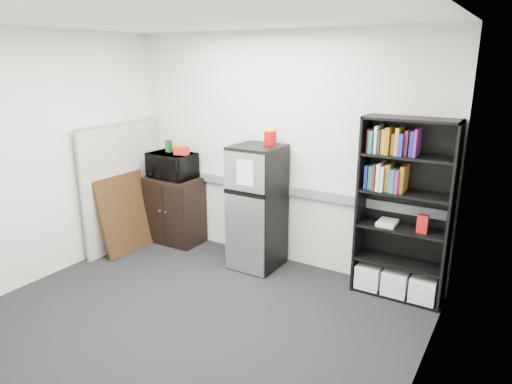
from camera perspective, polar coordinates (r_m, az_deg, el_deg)
floor at (r=4.49m, az=-8.57°, el=-15.87°), size 4.00×4.00×0.00m
wall_back at (r=5.37m, az=2.81°, el=5.18°), size 4.00×0.02×2.70m
wall_right at (r=3.10m, az=20.18°, el=-4.06°), size 0.02×3.50×2.70m
wall_left at (r=5.44m, az=-25.71°, el=3.75°), size 0.02×3.50×2.70m
ceiling at (r=3.83m, az=-10.36°, el=20.86°), size 4.00×3.50×0.02m
electrical_raceway at (r=5.44m, az=2.59°, el=0.47°), size 3.92×0.05×0.10m
wall_note at (r=5.50m, az=-0.43°, el=7.58°), size 0.14×0.00×0.10m
bookshelf at (r=4.78m, az=17.97°, el=-2.39°), size 0.90×0.34×1.85m
cubicle_partition at (r=6.12m, az=-16.22°, el=0.76°), size 0.06×1.30×1.62m
cabinet at (r=6.19m, az=-10.09°, el=-2.20°), size 0.72×0.48×0.89m
microwave at (r=6.02m, az=-10.48°, el=3.29°), size 0.60×0.41×0.33m
snack_box_a at (r=6.05m, az=-10.93°, el=5.64°), size 0.08×0.07×0.15m
snack_box_b at (r=6.04m, az=-10.81°, el=5.63°), size 0.07×0.05×0.15m
snack_box_c at (r=5.96m, az=-9.92°, el=5.49°), size 0.07×0.05×0.14m
snack_bag at (r=5.84m, az=-9.30°, el=5.11°), size 0.20×0.14×0.10m
refrigerator at (r=5.29m, az=0.11°, el=-1.95°), size 0.55×0.57×1.45m
coffee_can at (r=5.16m, az=1.81°, el=7.00°), size 0.15×0.15×0.20m
framed_poster at (r=6.04m, az=-15.99°, el=-2.55°), size 0.25×0.77×0.98m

